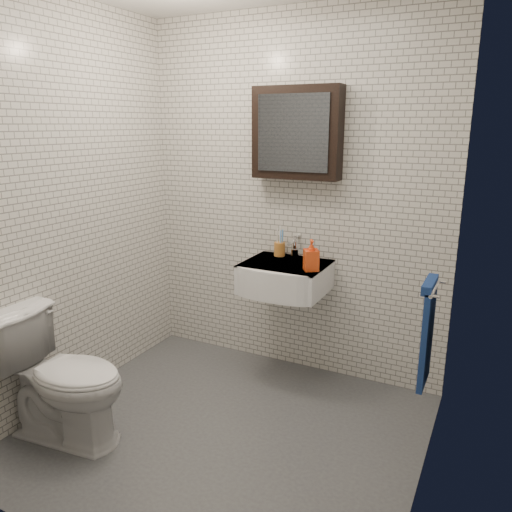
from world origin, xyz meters
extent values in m
cube|color=#45474C|center=(0.00, 0.00, 0.01)|extent=(2.20, 2.00, 0.01)
cube|color=silver|center=(0.00, 1.00, 1.25)|extent=(2.20, 0.02, 2.50)
cube|color=silver|center=(0.00, -1.00, 1.25)|extent=(2.20, 0.02, 2.50)
cube|color=silver|center=(-1.10, 0.00, 1.25)|extent=(0.02, 2.00, 2.50)
cube|color=silver|center=(1.10, 0.00, 1.25)|extent=(0.02, 2.00, 2.50)
cube|color=white|center=(0.05, 0.78, 0.75)|extent=(0.55, 0.45, 0.20)
cylinder|color=silver|center=(0.05, 0.80, 0.84)|extent=(0.31, 0.31, 0.02)
cylinder|color=silver|center=(0.05, 0.80, 0.85)|extent=(0.04, 0.04, 0.01)
cube|color=white|center=(0.05, 0.78, 0.84)|extent=(0.55, 0.45, 0.01)
cylinder|color=silver|center=(0.05, 0.94, 0.88)|extent=(0.06, 0.06, 0.06)
cylinder|color=silver|center=(0.05, 0.94, 0.94)|extent=(0.03, 0.03, 0.08)
cylinder|color=silver|center=(0.05, 0.88, 0.97)|extent=(0.02, 0.12, 0.02)
cube|color=silver|center=(0.05, 0.97, 0.99)|extent=(0.02, 0.09, 0.01)
cube|color=black|center=(0.05, 0.93, 1.70)|extent=(0.60, 0.14, 0.60)
cube|color=#3F444C|center=(0.05, 0.85, 1.70)|extent=(0.49, 0.01, 0.49)
cylinder|color=silver|center=(1.06, 0.35, 0.95)|extent=(0.02, 0.30, 0.02)
cylinder|color=silver|center=(1.08, 0.48, 0.95)|extent=(0.04, 0.02, 0.02)
cylinder|color=silver|center=(1.08, 0.22, 0.95)|extent=(0.04, 0.02, 0.02)
cube|color=#1D5085|center=(1.05, 0.35, 0.68)|extent=(0.03, 0.26, 0.54)
cube|color=#1D5085|center=(1.04, 0.35, 0.96)|extent=(0.05, 0.26, 0.05)
cylinder|color=#BC752F|center=(-0.06, 0.93, 0.90)|extent=(0.10, 0.10, 0.10)
cylinder|color=white|center=(-0.08, 0.92, 0.96)|extent=(0.02, 0.03, 0.19)
cylinder|color=#4691E2|center=(-0.05, 0.92, 0.95)|extent=(0.01, 0.02, 0.17)
cylinder|color=white|center=(-0.07, 0.94, 0.97)|extent=(0.02, 0.04, 0.20)
cylinder|color=#4691E2|center=(-0.05, 0.94, 0.96)|extent=(0.02, 0.04, 0.17)
imported|color=orange|center=(0.27, 0.69, 0.95)|extent=(0.13, 0.13, 0.20)
imported|color=white|center=(-0.78, -0.44, 0.38)|extent=(0.79, 0.50, 0.77)
camera|label=1|loc=(1.33, -2.21, 1.76)|focal=35.00mm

